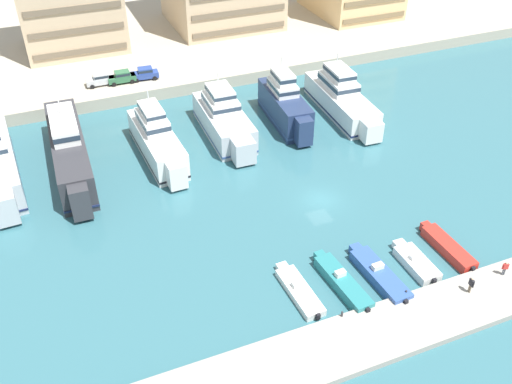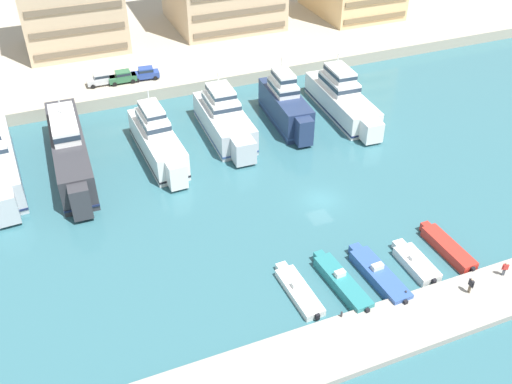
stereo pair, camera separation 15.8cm
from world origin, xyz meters
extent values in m
plane|color=#336670|center=(0.00, 0.00, 0.00)|extent=(400.00, 400.00, 0.00)
cube|color=#ADA38E|center=(0.00, 65.98, 0.92)|extent=(180.00, 70.00, 1.83)
cube|color=#9E998E|center=(0.00, -19.18, 0.32)|extent=(120.00, 5.81, 0.64)
cube|color=silver|center=(-32.78, 8.89, 2.07)|extent=(2.38, 2.18, 3.35)
cube|color=#192347|center=(-33.26, 18.16, 0.69)|extent=(5.05, 17.05, 0.24)
cube|color=#333338|center=(-25.05, 17.49, 2.19)|extent=(4.37, 19.91, 4.38)
cube|color=#333338|center=(-25.36, 6.74, 2.30)|extent=(2.14, 1.96, 3.72)
cube|color=#192347|center=(-25.05, 17.49, 0.77)|extent=(4.41, 20.10, 0.24)
cube|color=white|center=(-25.01, 18.98, 5.24)|extent=(3.20, 8.40, 1.72)
cube|color=#233342|center=(-25.01, 18.98, 5.41)|extent=(3.24, 8.48, 0.62)
cylinder|color=silver|center=(-24.97, 20.23, 7.00)|extent=(0.16, 0.16, 1.80)
cube|color=#333338|center=(-24.75, 27.84, 1.20)|extent=(3.25, 0.99, 0.20)
cube|color=white|center=(-14.67, 16.09, 1.78)|extent=(4.34, 13.88, 3.57)
cube|color=white|center=(-14.37, 8.36, 1.87)|extent=(2.17, 1.99, 3.03)
cube|color=black|center=(-14.67, 16.09, 0.62)|extent=(4.39, 14.02, 0.24)
cube|color=white|center=(-14.71, 17.12, 4.41)|extent=(3.20, 5.88, 1.68)
cube|color=#233342|center=(-14.71, 17.12, 4.58)|extent=(3.24, 5.94, 0.60)
cube|color=white|center=(-14.71, 17.12, 5.85)|extent=(2.50, 4.59, 1.21)
cube|color=#233342|center=(-14.71, 17.12, 5.98)|extent=(2.53, 4.63, 0.44)
cylinder|color=silver|center=(-14.74, 17.98, 7.36)|extent=(0.16, 0.16, 1.80)
cube|color=white|center=(-14.95, 23.40, 0.98)|extent=(3.28, 1.02, 0.20)
cube|color=silver|center=(-5.13, 18.12, 1.72)|extent=(5.18, 13.38, 3.45)
cube|color=silver|center=(-5.36, 10.42, 1.81)|extent=(2.71, 2.47, 2.93)
cube|color=#334C7F|center=(-5.13, 18.12, 0.60)|extent=(5.23, 13.52, 0.24)
cube|color=white|center=(-5.10, 19.11, 4.20)|extent=(3.90, 5.67, 1.51)
cube|color=#233342|center=(-5.10, 19.11, 4.35)|extent=(3.95, 5.73, 0.54)
cube|color=white|center=(-5.10, 19.11, 5.63)|extent=(3.04, 4.42, 1.34)
cube|color=#233342|center=(-5.10, 19.11, 5.76)|extent=(3.08, 4.47, 0.48)
cylinder|color=silver|center=(-5.08, 19.94, 7.20)|extent=(0.16, 0.16, 1.80)
cube|color=silver|center=(-4.93, 25.19, 0.95)|extent=(4.10, 1.02, 0.20)
cube|color=navy|center=(3.72, 18.07, 2.09)|extent=(4.49, 12.23, 4.17)
cube|color=navy|center=(3.24, 11.26, 2.19)|extent=(2.14, 1.97, 3.55)
cube|color=#334C7F|center=(3.72, 18.07, 0.73)|extent=(4.54, 12.35, 0.24)
cube|color=white|center=(3.78, 18.97, 4.87)|extent=(3.21, 5.23, 1.39)
cube|color=#233342|center=(3.78, 18.97, 5.01)|extent=(3.25, 5.28, 0.50)
cube|color=white|center=(3.78, 18.97, 6.30)|extent=(2.50, 4.08, 1.46)
cube|color=#233342|center=(3.78, 18.97, 6.45)|extent=(2.53, 4.12, 0.53)
cylinder|color=silver|center=(3.83, 19.73, 7.93)|extent=(0.16, 0.16, 1.80)
cube|color=navy|center=(4.16, 24.51, 1.15)|extent=(3.17, 1.11, 0.20)
cube|color=white|center=(12.28, 17.64, 1.58)|extent=(5.28, 15.70, 3.16)
cube|color=white|center=(11.83, 8.89, 1.66)|extent=(2.58, 2.37, 2.68)
cube|color=#192347|center=(12.28, 17.64, 0.55)|extent=(5.33, 15.86, 0.24)
cube|color=white|center=(12.34, 18.80, 3.98)|extent=(3.83, 6.68, 1.64)
cube|color=#233342|center=(12.34, 18.80, 4.14)|extent=(3.88, 6.75, 0.59)
cube|color=white|center=(12.34, 18.80, 5.50)|extent=(2.99, 5.21, 1.41)
cube|color=#233342|center=(12.34, 18.80, 5.64)|extent=(3.02, 5.26, 0.51)
cylinder|color=silver|center=(12.39, 19.77, 7.10)|extent=(0.16, 0.16, 1.80)
cube|color=white|center=(12.70, 25.82, 0.87)|extent=(3.85, 1.10, 0.20)
cube|color=white|center=(-8.66, -12.28, 0.36)|extent=(2.16, 6.49, 0.72)
cube|color=white|center=(-8.78, -8.68, 0.36)|extent=(1.09, 0.91, 0.61)
cube|color=silver|center=(-8.67, -11.80, 0.95)|extent=(1.08, 0.64, 0.47)
cube|color=#283847|center=(-8.68, -11.52, 1.02)|extent=(0.97, 0.11, 0.28)
cube|color=black|center=(-8.54, -15.67, 0.51)|extent=(0.37, 0.29, 0.60)
cube|color=teal|center=(-4.55, -12.99, 0.55)|extent=(2.32, 7.62, 1.10)
cube|color=teal|center=(-4.84, -8.88, 0.55)|extent=(1.05, 0.88, 0.93)
cube|color=silver|center=(-4.59, -12.43, 1.36)|extent=(1.03, 0.67, 0.52)
cube|color=#283847|center=(-4.61, -12.15, 1.44)|extent=(0.91, 0.14, 0.31)
cube|color=black|center=(-4.28, -16.91, 0.70)|extent=(0.38, 0.30, 0.60)
cube|color=#33569E|center=(-0.80, -13.46, 0.53)|extent=(2.43, 7.53, 1.06)
cube|color=#33569E|center=(-1.01, -9.34, 0.53)|extent=(1.18, 0.98, 0.90)
cube|color=silver|center=(-0.83, -12.91, 1.31)|extent=(1.16, 0.66, 0.51)
cube|color=#283847|center=(-0.85, -12.63, 1.39)|extent=(1.03, 0.13, 0.30)
cube|color=black|center=(-0.60, -17.35, 0.68)|extent=(0.37, 0.30, 0.60)
cube|color=white|center=(3.46, -13.34, 0.47)|extent=(2.16, 5.08, 0.93)
cube|color=white|center=(3.46, -10.36, 0.47)|extent=(1.19, 0.97, 0.79)
cube|color=silver|center=(3.46, -12.96, 1.13)|extent=(1.19, 0.60, 0.40)
cube|color=#283847|center=(3.46, -12.68, 1.19)|extent=(1.08, 0.08, 0.24)
cube|color=black|center=(3.45, -16.06, 0.62)|extent=(0.36, 0.28, 0.60)
cube|color=red|center=(7.69, -12.69, 0.54)|extent=(1.87, 6.73, 1.07)
cube|color=red|center=(7.59, -9.01, 0.54)|extent=(0.95, 0.79, 0.91)
cube|color=black|center=(7.78, -16.21, 0.69)|extent=(0.37, 0.29, 0.60)
cube|color=#B7BCC1|center=(-18.19, 35.54, 2.55)|extent=(4.10, 1.71, 0.80)
cube|color=#B7BCC1|center=(-18.04, 35.54, 3.29)|extent=(2.10, 1.56, 0.68)
cube|color=#1E2833|center=(-18.04, 35.54, 3.29)|extent=(2.06, 1.58, 0.37)
cylinder|color=black|center=(-19.54, 34.69, 2.15)|extent=(0.64, 0.22, 0.64)
cylinder|color=black|center=(-19.54, 36.39, 2.15)|extent=(0.64, 0.22, 0.64)
cylinder|color=black|center=(-16.84, 34.69, 2.15)|extent=(0.64, 0.22, 0.64)
cylinder|color=black|center=(-16.84, 36.39, 2.15)|extent=(0.64, 0.22, 0.64)
cube|color=#2D6642|center=(-15.09, 35.09, 2.55)|extent=(4.12, 1.75, 0.80)
cube|color=#2D6642|center=(-14.94, 35.09, 3.29)|extent=(2.12, 1.59, 0.68)
cube|color=#1E2833|center=(-14.94, 35.09, 3.29)|extent=(2.08, 1.60, 0.37)
cylinder|color=black|center=(-16.45, 34.26, 2.15)|extent=(0.64, 0.23, 0.64)
cylinder|color=black|center=(-16.43, 35.96, 2.15)|extent=(0.64, 0.23, 0.64)
cylinder|color=black|center=(-13.75, 34.23, 2.15)|extent=(0.64, 0.23, 0.64)
cylinder|color=black|center=(-13.73, 35.93, 2.15)|extent=(0.64, 0.23, 0.64)
cube|color=#28428E|center=(-11.65, 35.05, 2.55)|extent=(4.24, 2.06, 0.80)
cube|color=#28428E|center=(-11.50, 35.04, 3.29)|extent=(2.23, 1.74, 0.68)
cube|color=#1E2833|center=(-11.50, 35.04, 3.29)|extent=(2.19, 1.75, 0.37)
cylinder|color=black|center=(-13.07, 34.33, 2.15)|extent=(0.66, 0.28, 0.64)
cylinder|color=black|center=(-12.92, 36.02, 2.15)|extent=(0.66, 0.28, 0.64)
cylinder|color=black|center=(-10.38, 34.09, 2.15)|extent=(0.66, 0.28, 0.64)
cylinder|color=black|center=(-10.23, 35.78, 2.15)|extent=(0.66, 0.28, 0.64)
cube|color=#6D5F4B|center=(-19.34, 45.42, 3.52)|extent=(14.63, 0.24, 0.90)
cube|color=#6D5F4B|center=(-19.34, 45.42, 6.91)|extent=(14.63, 0.24, 0.90)
cube|color=#6D5F4B|center=(-19.34, 45.42, 10.29)|extent=(14.63, 0.24, 0.90)
cube|color=#6D5F4B|center=(7.53, 45.13, 3.37)|extent=(16.94, 0.24, 0.90)
cube|color=#6D5F4B|center=(7.53, 45.13, 6.45)|extent=(16.94, 0.24, 0.90)
cube|color=#7B6748|center=(32.45, 41.65, 3.34)|extent=(12.91, 0.24, 0.90)
cube|color=#7B6748|center=(32.45, 41.65, 6.36)|extent=(12.91, 0.24, 0.90)
cylinder|color=#7A6B56|center=(5.52, -18.30, 1.08)|extent=(0.14, 0.14, 0.87)
cylinder|color=#7A6B56|center=(5.52, -18.47, 1.08)|extent=(0.14, 0.14, 0.87)
cube|color=#232328|center=(5.52, -18.39, 1.84)|extent=(0.26, 0.49, 0.66)
cylinder|color=#232328|center=(5.53, -18.10, 1.79)|extent=(0.10, 0.10, 0.66)
cylinder|color=#232328|center=(5.51, -18.68, 1.79)|extent=(0.10, 0.10, 0.66)
sphere|color=beige|center=(5.52, -18.39, 2.29)|extent=(0.24, 0.24, 0.24)
cylinder|color=#4C515B|center=(9.88, -17.79, 1.04)|extent=(0.13, 0.13, 0.79)
cylinder|color=#4C515B|center=(10.03, -17.85, 1.04)|extent=(0.13, 0.13, 0.79)
cube|color=red|center=(9.96, -17.82, 1.74)|extent=(0.49, 0.37, 0.61)
cylinder|color=red|center=(9.71, -17.72, 1.69)|extent=(0.09, 0.09, 0.61)
cylinder|color=red|center=(10.20, -17.92, 1.69)|extent=(0.09, 0.09, 0.61)
sphere|color=beige|center=(9.96, -17.82, 2.15)|extent=(0.22, 0.22, 0.22)
cylinder|color=#2D2D33|center=(-6.67, -16.53, 0.87)|extent=(0.18, 0.18, 0.45)
sphere|color=#2D2D33|center=(-6.67, -16.53, 1.15)|extent=(0.20, 0.20, 0.20)
cylinder|color=#2D2D33|center=(-0.06, -16.53, 0.87)|extent=(0.18, 0.18, 0.45)
sphere|color=#2D2D33|center=(-0.06, -16.53, 1.15)|extent=(0.20, 0.20, 0.20)
camera|label=1|loc=(-26.48, -44.91, 38.71)|focal=40.00mm
camera|label=2|loc=(-26.34, -44.97, 38.71)|focal=40.00mm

